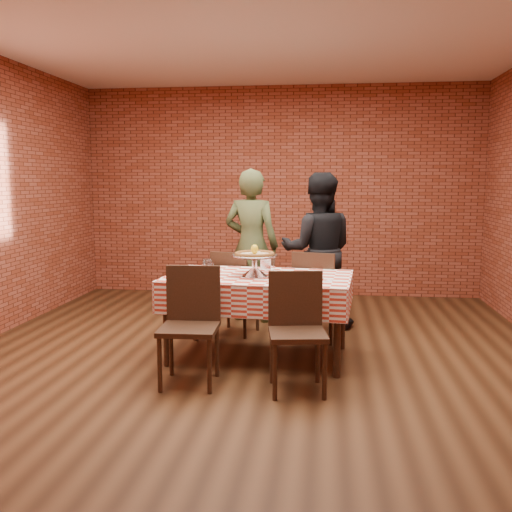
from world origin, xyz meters
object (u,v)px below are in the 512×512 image
object	(u,v)px
water_glass_right	(207,266)
chair_near_right	(298,334)
table	(259,317)
chair_far_right	(317,295)
diner_black	(318,250)
water_glass_left	(209,270)
chair_far_left	(236,292)
pizza	(255,255)
condiment_caddy	(268,262)
pizza_stand	(255,266)
chair_near_left	(189,327)
diner_olive	(251,246)

from	to	relation	value
water_glass_right	chair_near_right	xyz separation A→B (m)	(0.89, -0.92, -0.37)
table	chair_far_right	distance (m)	0.86
water_glass_right	diner_black	distance (m)	1.48
water_glass_left	chair_far_right	bearing A→B (deg)	39.55
water_glass_right	chair_far_left	distance (m)	0.80
pizza	condiment_caddy	world-z (taller)	pizza
table	chair_far_left	distance (m)	0.86
pizza	chair_far_left	distance (m)	1.00
pizza_stand	chair_far_right	distance (m)	0.98
chair_far_right	diner_black	world-z (taller)	diner_black
water_glass_left	diner_black	distance (m)	1.61
pizza_stand	water_glass_right	bearing A→B (deg)	164.53
chair_near_left	chair_far_right	bearing A→B (deg)	53.29
pizza	condiment_caddy	size ratio (longest dim) A/B	2.30
table	chair_far_right	world-z (taller)	chair_far_right
condiment_caddy	chair_near_left	bearing A→B (deg)	-92.84
pizza	water_glass_right	bearing A→B (deg)	164.53
chair_near_right	condiment_caddy	bearing A→B (deg)	98.24
water_glass_right	condiment_caddy	world-z (taller)	condiment_caddy
diner_black	chair_near_right	bearing A→B (deg)	84.91
table	water_glass_left	bearing A→B (deg)	-165.30
water_glass_right	chair_near_right	distance (m)	1.33
chair_far_left	diner_olive	bearing A→B (deg)	-83.38
condiment_caddy	chair_far_right	distance (m)	0.71
table	diner_black	size ratio (longest dim) A/B	0.96
water_glass_left	diner_black	bearing A→B (deg)	53.94
diner_black	water_glass_left	bearing A→B (deg)	52.24
pizza	chair_far_left	world-z (taller)	pizza
pizza	diner_olive	size ratio (longest dim) A/B	0.21
chair_near_left	chair_far_left	bearing A→B (deg)	82.89
table	pizza	distance (m)	0.58
water_glass_right	condiment_caddy	xyz separation A→B (m)	(0.55, 0.20, 0.01)
table	pizza_stand	bearing A→B (deg)	-143.62
water_glass_left	water_glass_right	bearing A→B (deg)	106.74
water_glass_left	chair_near_right	bearing A→B (deg)	-40.25
pizza_stand	chair_far_right	bearing A→B (deg)	51.54
water_glass_left	water_glass_right	xyz separation A→B (m)	(-0.07, 0.22, 0.00)
chair_far_right	diner_olive	xyz separation A→B (m)	(-0.77, 0.69, 0.41)
chair_near_left	diner_black	size ratio (longest dim) A/B	0.55
pizza	diner_olive	distance (m)	1.41
water_glass_right	chair_far_left	size ratio (longest dim) A/B	0.14
chair_near_right	water_glass_right	bearing A→B (deg)	125.41
water_glass_right	chair_far_left	bearing A→B (deg)	76.51
water_glass_left	chair_near_right	xyz separation A→B (m)	(0.83, -0.70, -0.37)
table	condiment_caddy	distance (m)	0.55
water_glass_left	condiment_caddy	xyz separation A→B (m)	(0.48, 0.42, 0.01)
pizza	condiment_caddy	xyz separation A→B (m)	(0.09, 0.33, -0.11)
chair_far_right	diner_olive	distance (m)	1.11
water_glass_right	condiment_caddy	size ratio (longest dim) A/B	0.81
water_glass_right	diner_olive	world-z (taller)	diner_olive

